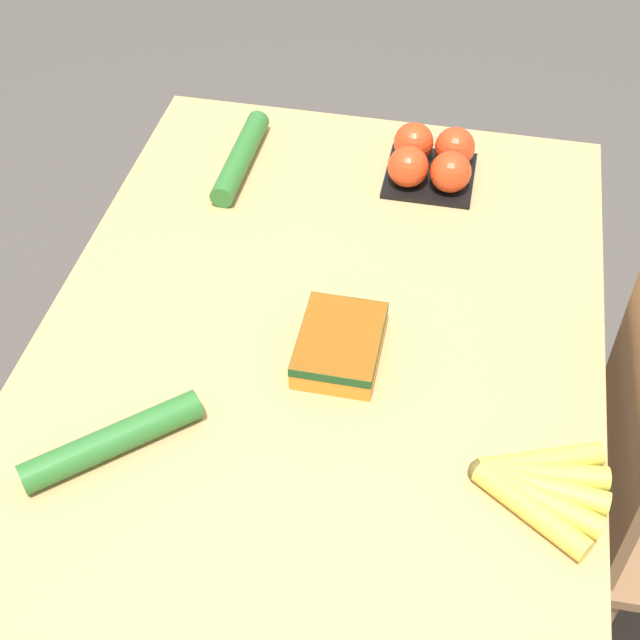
# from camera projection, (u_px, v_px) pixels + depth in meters

# --- Properties ---
(ground_plane) EXTENTS (12.00, 12.00, 0.00)m
(ground_plane) POSITION_uv_depth(u_px,v_px,m) (320.00, 554.00, 2.00)
(ground_plane) COLOR #4C4742
(dining_table) EXTENTS (1.29, 0.93, 0.73)m
(dining_table) POSITION_uv_depth(u_px,v_px,m) (320.00, 370.00, 1.55)
(dining_table) COLOR tan
(dining_table) RESTS_ON ground_plane
(banana_bunch) EXTENTS (0.20, 0.20, 0.04)m
(banana_bunch) POSITION_uv_depth(u_px,v_px,m) (538.00, 486.00, 1.25)
(banana_bunch) COLOR brown
(banana_bunch) RESTS_ON dining_table
(tomato_pack) EXTENTS (0.17, 0.17, 0.09)m
(tomato_pack) POSITION_uv_depth(u_px,v_px,m) (431.00, 159.00, 1.74)
(tomato_pack) COLOR black
(tomato_pack) RESTS_ON dining_table
(carrot_bag) EXTENTS (0.18, 0.13, 0.05)m
(carrot_bag) POSITION_uv_depth(u_px,v_px,m) (340.00, 343.00, 1.42)
(carrot_bag) COLOR orange
(carrot_bag) RESTS_ON dining_table
(cucumber_near) EXTENTS (0.27, 0.05, 0.05)m
(cucumber_near) POSITION_uv_depth(u_px,v_px,m) (241.00, 157.00, 1.78)
(cucumber_near) COLOR #2D702D
(cucumber_near) RESTS_ON dining_table
(cucumber_far) EXTENTS (0.22, 0.23, 0.05)m
(cucumber_far) POSITION_uv_depth(u_px,v_px,m) (113.00, 441.00, 1.30)
(cucumber_far) COLOR #2D702D
(cucumber_far) RESTS_ON dining_table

